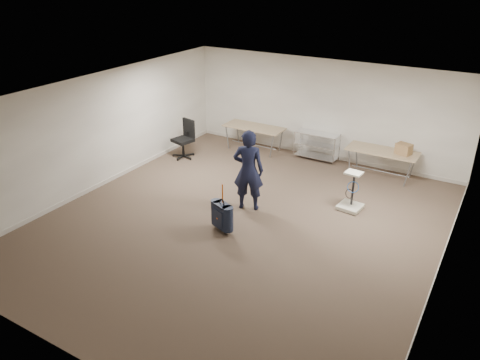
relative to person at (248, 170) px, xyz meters
The scene contains 10 objects.
ground 1.17m from the person, 71.98° to the right, with size 9.00×9.00×0.00m, color #443829.
room_shell 1.17m from the person, 73.25° to the left, with size 8.00×9.00×9.00m.
folding_table_left 3.70m from the person, 117.13° to the left, with size 1.80×0.75×0.73m.
folding_table_right 3.92m from the person, 57.22° to the left, with size 1.80×0.75×0.73m.
wire_shelf 3.58m from the person, 86.51° to the left, with size 1.22×0.47×0.80m.
person is the anchor object (origin of this frame).
suitcase 1.30m from the person, 87.75° to the right, with size 0.45×0.35×1.08m.
office_chair 3.65m from the person, 150.53° to the left, with size 0.66×0.66×1.09m.
equipment_cart 2.44m from the person, 29.21° to the left, with size 0.55×0.55×0.93m.
cardboard_box 4.22m from the person, 51.58° to the left, with size 0.37×0.27×0.27m, color olive.
Camera 1 is at (4.47, -7.59, 5.14)m, focal length 35.00 mm.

